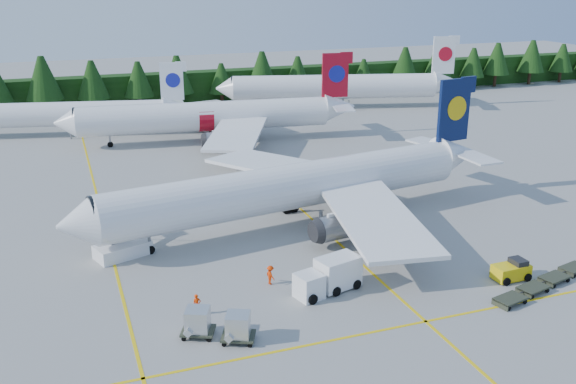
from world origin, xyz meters
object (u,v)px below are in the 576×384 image
object	(u,v)px
airliner_red	(201,117)
baggage_tug	(512,270)
service_truck	(328,276)
airstairs	(121,245)
airliner_navy	(284,189)

from	to	relation	value
airliner_red	baggage_tug	size ratio (longest dim) A/B	14.41
airliner_red	baggage_tug	xyz separation A→B (m)	(13.63, -53.29, -2.99)
airliner_red	service_truck	distance (m)	50.21
airliner_red	airstairs	xyz separation A→B (m)	(-15.74, -37.50, -2.85)
airstairs	service_truck	bearing A→B (deg)	-61.00
airliner_red	service_truck	xyz separation A→B (m)	(-1.30, -50.13, -2.46)
airliner_navy	airliner_red	bearing A→B (deg)	81.16
baggage_tug	airliner_red	bearing A→B (deg)	103.12
service_truck	baggage_tug	distance (m)	15.27
airstairs	baggage_tug	distance (m)	33.34
airliner_red	airstairs	world-z (taller)	airliner_red
airliner_navy	baggage_tug	xyz separation A→B (m)	(13.50, -17.28, -3.12)
service_truck	airliner_navy	bearing A→B (deg)	69.29
service_truck	airliner_red	bearing A→B (deg)	73.59
airstairs	baggage_tug	size ratio (longest dim) A/B	2.37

